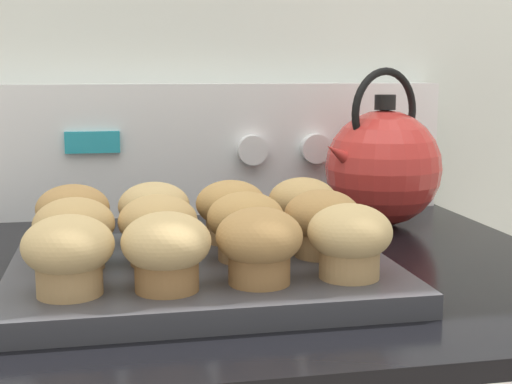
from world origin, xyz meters
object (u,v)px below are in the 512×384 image
object	(u,v)px
muffin_r0_c3	(350,239)
muffin_r1_c2	(246,224)
muffin_r2_c0	(73,215)
muffin_r1_c3	(322,221)
muffin_r2_c2	(231,209)
muffin_r2_c1	(154,212)
muffin_r0_c2	(259,244)
muffin_r0_c1	(166,249)
muffin_r1_c0	(74,231)
muffin_r1_c1	(158,228)
muffin_pan	(203,273)
muffin_r0_c0	(68,253)
tea_kettle	(382,166)
muffin_r2_c3	(303,206)

from	to	relation	value
muffin_r0_c3	muffin_r1_c2	xyz separation A→B (m)	(-0.08, 0.08, 0.00)
muffin_r1_c2	muffin_r2_c0	bearing A→B (deg)	154.10
muffin_r1_c3	muffin_r2_c2	xyz separation A→B (m)	(-0.08, 0.08, 0.00)
muffin_r2_c0	muffin_r2_c1	distance (m)	0.08
muffin_r0_c2	muffin_r1_c3	bearing A→B (deg)	44.69
muffin_r0_c2	muffin_r2_c2	world-z (taller)	same
muffin_r0_c1	muffin_r0_c3	distance (m)	0.16
muffin_r1_c0	muffin_r1_c1	size ratio (longest dim) A/B	1.00
muffin_r0_c1	muffin_r2_c1	size ratio (longest dim) A/B	1.00
muffin_pan	muffin_r1_c2	size ratio (longest dim) A/B	4.84
muffin_r0_c0	muffin_r0_c3	distance (m)	0.25
muffin_r0_c0	muffin_r2_c2	bearing A→B (deg)	44.63
muffin_r1_c3	tea_kettle	distance (m)	0.27
muffin_r2_c1	tea_kettle	bearing A→B (deg)	24.31
muffin_r2_c1	muffin_r0_c0	bearing A→B (deg)	-115.96
muffin_r0_c0	tea_kettle	xyz separation A→B (m)	(0.39, 0.31, 0.02)
muffin_r1_c2	muffin_r1_c1	bearing A→B (deg)	179.57
muffin_r1_c1	muffin_r2_c2	size ratio (longest dim) A/B	1.00
muffin_r0_c0	muffin_r1_c1	distance (m)	0.11
muffin_r2_c1	muffin_r2_c2	distance (m)	0.08
muffin_r2_c3	muffin_r1_c0	bearing A→B (deg)	-161.49
muffin_r1_c0	muffin_r1_c3	size ratio (longest dim) A/B	1.00
muffin_r1_c3	tea_kettle	world-z (taller)	tea_kettle
muffin_r0_c1	tea_kettle	world-z (taller)	tea_kettle
muffin_r2_c1	muffin_r1_c0	bearing A→B (deg)	-134.28
muffin_r0_c0	muffin_r2_c3	bearing A→B (deg)	33.93
muffin_r0_c2	muffin_r2_c1	size ratio (longest dim) A/B	1.00
muffin_r1_c3	muffin_r2_c1	distance (m)	0.18
muffin_r1_c1	muffin_r1_c2	distance (m)	0.09
muffin_r0_c0	muffin_r2_c3	xyz separation A→B (m)	(0.25, 0.17, 0.00)
muffin_r2_c0	muffin_r0_c0	bearing A→B (deg)	-88.41
muffin_r2_c2	muffin_r2_c1	bearing A→B (deg)	177.53
muffin_pan	muffin_r1_c2	world-z (taller)	muffin_r1_c2
muffin_pan	muffin_r0_c2	distance (m)	0.10
muffin_pan	muffin_r1_c0	world-z (taller)	muffin_r1_c0
muffin_r1_c1	tea_kettle	xyz separation A→B (m)	(0.32, 0.22, 0.02)
muffin_r0_c0	muffin_r1_c3	bearing A→B (deg)	18.38
muffin_r2_c2	tea_kettle	world-z (taller)	tea_kettle
muffin_r1_c2	muffin_r0_c0	bearing A→B (deg)	-153.41
muffin_r0_c0	muffin_r0_c1	bearing A→B (deg)	-2.76
muffin_r0_c3	muffin_r0_c1	bearing A→B (deg)	-178.05
muffin_r1_c0	muffin_r1_c3	world-z (taller)	same
muffin_r0_c3	tea_kettle	bearing A→B (deg)	63.91
muffin_r1_c3	muffin_r2_c2	world-z (taller)	same
muffin_r1_c2	muffin_r0_c1	bearing A→B (deg)	-134.29
muffin_r1_c3	muffin_r0_c1	bearing A→B (deg)	-152.47
muffin_r0_c1	muffin_r0_c2	bearing A→B (deg)	3.14
muffin_r2_c3	muffin_r0_c0	bearing A→B (deg)	-146.07
muffin_r2_c3	tea_kettle	size ratio (longest dim) A/B	0.36
muffin_r1_c0	muffin_r2_c2	bearing A→B (deg)	25.62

